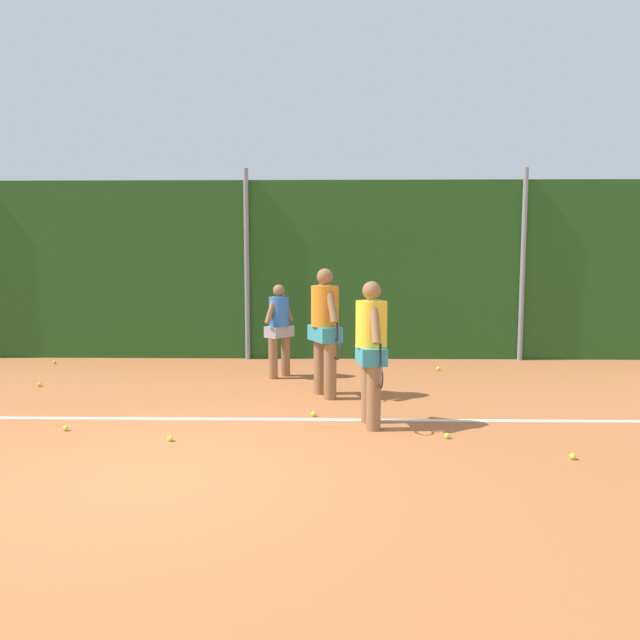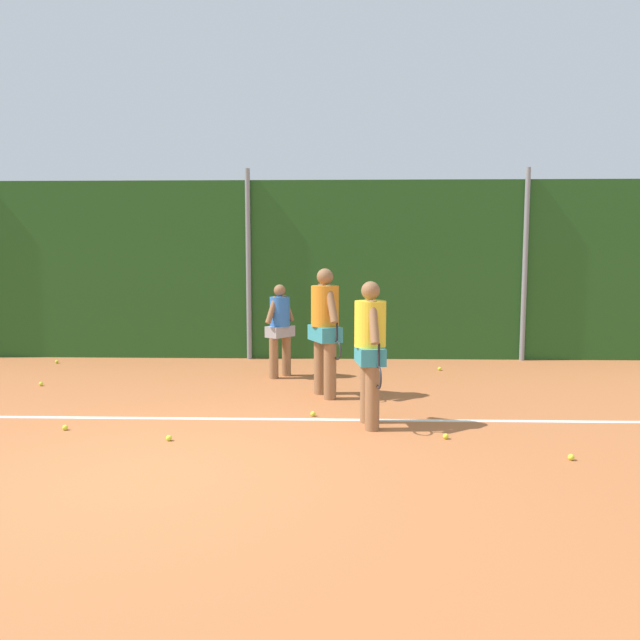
{
  "view_description": "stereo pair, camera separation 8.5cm",
  "coord_description": "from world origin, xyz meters",
  "px_view_note": "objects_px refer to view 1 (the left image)",
  "views": [
    {
      "loc": [
        1.73,
        -5.86,
        2.17
      ],
      "look_at": [
        1.54,
        3.33,
        1.16
      ],
      "focal_mm": 35.12,
      "sensor_mm": 36.0,
      "label": 1
    },
    {
      "loc": [
        1.81,
        -5.86,
        2.17
      ],
      "look_at": [
        1.54,
        3.33,
        1.16
      ],
      "focal_mm": 35.12,
      "sensor_mm": 36.0,
      "label": 2
    }
  ],
  "objects_px": {
    "tennis_ball_2": "(55,362)",
    "tennis_ball_5": "(447,436)",
    "tennis_ball_3": "(66,428)",
    "tennis_ball_8": "(170,438)",
    "tennis_ball_0": "(39,384)",
    "player_backcourt_far": "(279,325)",
    "tennis_ball_7": "(573,456)",
    "player_midcourt": "(325,325)",
    "tennis_ball_4": "(314,414)",
    "tennis_ball_1": "(438,369)",
    "player_foreground_near": "(371,346)"
  },
  "relations": [
    {
      "from": "tennis_ball_5",
      "to": "tennis_ball_7",
      "type": "height_order",
      "value": "same"
    },
    {
      "from": "player_foreground_near",
      "to": "tennis_ball_2",
      "type": "height_order",
      "value": "player_foreground_near"
    },
    {
      "from": "player_midcourt",
      "to": "tennis_ball_3",
      "type": "height_order",
      "value": "player_midcourt"
    },
    {
      "from": "tennis_ball_0",
      "to": "tennis_ball_7",
      "type": "relative_size",
      "value": 1.0
    },
    {
      "from": "tennis_ball_1",
      "to": "tennis_ball_2",
      "type": "height_order",
      "value": "same"
    },
    {
      "from": "player_foreground_near",
      "to": "tennis_ball_0",
      "type": "height_order",
      "value": "player_foreground_near"
    },
    {
      "from": "tennis_ball_0",
      "to": "tennis_ball_3",
      "type": "distance_m",
      "value": 2.9
    },
    {
      "from": "player_midcourt",
      "to": "tennis_ball_2",
      "type": "relative_size",
      "value": 29.17
    },
    {
      "from": "tennis_ball_2",
      "to": "tennis_ball_3",
      "type": "distance_m",
      "value": 5.02
    },
    {
      "from": "tennis_ball_3",
      "to": "tennis_ball_5",
      "type": "height_order",
      "value": "same"
    },
    {
      "from": "tennis_ball_5",
      "to": "tennis_ball_7",
      "type": "relative_size",
      "value": 1.0
    },
    {
      "from": "player_backcourt_far",
      "to": "tennis_ball_8",
      "type": "distance_m",
      "value": 3.94
    },
    {
      "from": "tennis_ball_0",
      "to": "tennis_ball_7",
      "type": "height_order",
      "value": "same"
    },
    {
      "from": "tennis_ball_5",
      "to": "tennis_ball_0",
      "type": "bearing_deg",
      "value": 156.01
    },
    {
      "from": "player_foreground_near",
      "to": "tennis_ball_1",
      "type": "relative_size",
      "value": 27.44
    },
    {
      "from": "tennis_ball_3",
      "to": "tennis_ball_8",
      "type": "distance_m",
      "value": 1.44
    },
    {
      "from": "tennis_ball_3",
      "to": "tennis_ball_4",
      "type": "height_order",
      "value": "same"
    },
    {
      "from": "tennis_ball_2",
      "to": "tennis_ball_8",
      "type": "distance_m",
      "value": 6.06
    },
    {
      "from": "tennis_ball_4",
      "to": "tennis_ball_5",
      "type": "distance_m",
      "value": 1.86
    },
    {
      "from": "tennis_ball_1",
      "to": "tennis_ball_3",
      "type": "relative_size",
      "value": 1.0
    },
    {
      "from": "tennis_ball_0",
      "to": "player_backcourt_far",
      "type": "bearing_deg",
      "value": 12.52
    },
    {
      "from": "tennis_ball_1",
      "to": "tennis_ball_2",
      "type": "distance_m",
      "value": 7.37
    },
    {
      "from": "tennis_ball_4",
      "to": "tennis_ball_3",
      "type": "bearing_deg",
      "value": -166.13
    },
    {
      "from": "player_backcourt_far",
      "to": "tennis_ball_3",
      "type": "relative_size",
      "value": 24.41
    },
    {
      "from": "player_backcourt_far",
      "to": "tennis_ball_1",
      "type": "distance_m",
      "value": 3.07
    },
    {
      "from": "tennis_ball_1",
      "to": "tennis_ball_5",
      "type": "bearing_deg",
      "value": -98.1
    },
    {
      "from": "player_backcourt_far",
      "to": "player_midcourt",
      "type": "bearing_deg",
      "value": 68.15
    },
    {
      "from": "tennis_ball_3",
      "to": "tennis_ball_7",
      "type": "distance_m",
      "value": 5.85
    },
    {
      "from": "player_midcourt",
      "to": "tennis_ball_4",
      "type": "xyz_separation_m",
      "value": [
        -0.13,
        -1.15,
        -1.05
      ]
    },
    {
      "from": "tennis_ball_3",
      "to": "tennis_ball_5",
      "type": "relative_size",
      "value": 1.0
    },
    {
      "from": "player_foreground_near",
      "to": "tennis_ball_4",
      "type": "bearing_deg",
      "value": -129.51
    },
    {
      "from": "tennis_ball_0",
      "to": "tennis_ball_4",
      "type": "distance_m",
      "value": 4.82
    },
    {
      "from": "player_backcourt_far",
      "to": "tennis_ball_3",
      "type": "height_order",
      "value": "player_backcourt_far"
    },
    {
      "from": "player_foreground_near",
      "to": "tennis_ball_8",
      "type": "xyz_separation_m",
      "value": [
        -2.34,
        -0.68,
        -0.98
      ]
    },
    {
      "from": "tennis_ball_1",
      "to": "tennis_ball_8",
      "type": "height_order",
      "value": "same"
    },
    {
      "from": "tennis_ball_2",
      "to": "tennis_ball_5",
      "type": "xyz_separation_m",
      "value": [
        6.75,
        -4.75,
        0.0
      ]
    },
    {
      "from": "tennis_ball_3",
      "to": "player_midcourt",
      "type": "bearing_deg",
      "value": 31.11
    },
    {
      "from": "tennis_ball_0",
      "to": "tennis_ball_4",
      "type": "relative_size",
      "value": 1.0
    },
    {
      "from": "player_foreground_near",
      "to": "player_backcourt_far",
      "type": "distance_m",
      "value": 3.35
    },
    {
      "from": "player_midcourt",
      "to": "tennis_ball_3",
      "type": "xyz_separation_m",
      "value": [
        -3.13,
        -1.89,
        -1.05
      ]
    },
    {
      "from": "tennis_ball_0",
      "to": "tennis_ball_5",
      "type": "bearing_deg",
      "value": -23.99
    },
    {
      "from": "tennis_ball_4",
      "to": "tennis_ball_8",
      "type": "bearing_deg",
      "value": -145.0
    },
    {
      "from": "tennis_ball_4",
      "to": "tennis_ball_7",
      "type": "distance_m",
      "value": 3.24
    },
    {
      "from": "player_backcourt_far",
      "to": "tennis_ball_0",
      "type": "bearing_deg",
      "value": -38.68
    },
    {
      "from": "tennis_ball_7",
      "to": "tennis_ball_2",
      "type": "bearing_deg",
      "value": 145.47
    },
    {
      "from": "player_foreground_near",
      "to": "tennis_ball_8",
      "type": "bearing_deg",
      "value": -81.55
    },
    {
      "from": "tennis_ball_1",
      "to": "player_backcourt_far",
      "type": "bearing_deg",
      "value": -166.73
    },
    {
      "from": "tennis_ball_3",
      "to": "tennis_ball_7",
      "type": "bearing_deg",
      "value": -9.19
    },
    {
      "from": "tennis_ball_3",
      "to": "tennis_ball_4",
      "type": "bearing_deg",
      "value": 13.87
    },
    {
      "from": "tennis_ball_8",
      "to": "player_backcourt_far",
      "type": "bearing_deg",
      "value": 75.83
    }
  ]
}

